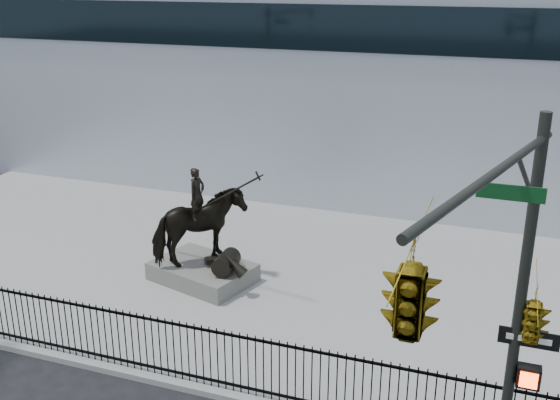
% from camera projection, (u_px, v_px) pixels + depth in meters
% --- Properties ---
extents(plaza, '(30.00, 12.00, 0.15)m').
position_uv_depth(plaza, '(267.00, 276.00, 20.04)').
color(plaza, gray).
rests_on(plaza, ground).
extents(building, '(44.00, 14.00, 9.00)m').
position_uv_depth(building, '(367.00, 72.00, 30.10)').
color(building, '#AFB4BF').
rests_on(building, ground).
extents(picket_fence, '(22.10, 0.10, 1.50)m').
position_uv_depth(picket_fence, '(175.00, 349.00, 14.67)').
color(picket_fence, black).
rests_on(picket_fence, plaza).
extents(statue_plinth, '(3.28, 2.66, 0.53)m').
position_uv_depth(statue_plinth, '(203.00, 272.00, 19.52)').
color(statue_plinth, '#5D5955').
rests_on(statue_plinth, plaza).
extents(equestrian_statue, '(3.53, 2.69, 3.10)m').
position_uv_depth(equestrian_statue, '(202.00, 229.00, 19.03)').
color(equestrian_statue, black).
rests_on(equestrian_statue, statue_plinth).
extents(traffic_signal_right, '(2.17, 6.86, 7.00)m').
position_uv_depth(traffic_signal_right, '(483.00, 307.00, 8.40)').
color(traffic_signal_right, '#242722').
rests_on(traffic_signal_right, ground).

